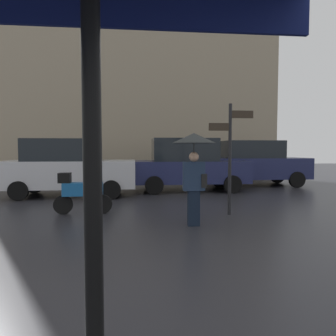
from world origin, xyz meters
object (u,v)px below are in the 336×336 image
object	(u,v)px
pedestrian_with_umbrella	(194,155)
parked_car_left	(68,167)
parked_car_distant	(255,163)
parked_car_right	(188,165)
street_signpost	(230,147)
parked_scooter	(81,191)

from	to	relation	value
pedestrian_with_umbrella	parked_car_left	xyz separation A→B (m)	(-3.41, 4.61, -0.50)
parked_car_distant	parked_car_left	bearing A→B (deg)	16.88
parked_car_left	pedestrian_with_umbrella	bearing A→B (deg)	-47.00
parked_car_right	street_signpost	size ratio (longest dim) A/B	1.62
parked_scooter	parked_car_left	world-z (taller)	parked_car_left
pedestrian_with_umbrella	parked_car_distant	world-z (taller)	parked_car_distant
pedestrian_with_umbrella	street_signpost	distance (m)	1.49
parked_car_left	parked_car_distant	bearing A→B (deg)	23.86
parked_scooter	parked_car_right	size ratio (longest dim) A/B	0.33
parked_scooter	street_signpost	bearing A→B (deg)	-29.75
parked_scooter	parked_car_right	bearing A→B (deg)	28.32
parked_car_left	parked_car_distant	world-z (taller)	parked_car_distant
parked_scooter	parked_car_right	xyz separation A→B (m)	(3.33, 4.02, 0.44)
parked_car_distant	street_signpost	xyz separation A→B (m)	(-2.92, -5.90, 0.65)
parked_car_right	parked_car_distant	xyz separation A→B (m)	(3.17, 1.39, -0.01)
pedestrian_with_umbrella	parked_scooter	bearing A→B (deg)	79.50
parked_car_right	parked_car_distant	size ratio (longest dim) A/B	1.02
pedestrian_with_umbrella	parked_scooter	xyz separation A→B (m)	(-2.52, 1.50, -0.91)
street_signpost	parked_car_distant	bearing A→B (deg)	63.69
parked_car_right	parked_car_distant	world-z (taller)	parked_car_right
street_signpost	pedestrian_with_umbrella	bearing A→B (deg)	-136.36
parked_scooter	parked_car_distant	world-z (taller)	parked_car_distant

